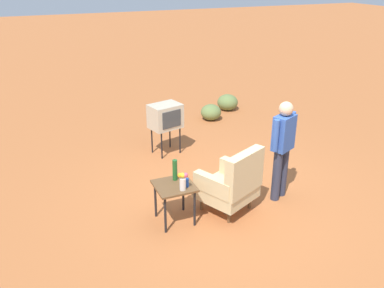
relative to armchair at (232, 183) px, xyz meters
name	(u,v)px	position (x,y,z in m)	size (l,w,h in m)	color
ground_plane	(233,200)	(-0.19, -0.28, -0.50)	(60.00, 60.00, 0.00)	#AD6033
armchair	(232,183)	(0.00, 0.00, 0.00)	(1.02, 1.03, 1.06)	brown
side_table	(174,190)	(0.89, -0.09, 0.02)	(0.56, 0.56, 0.61)	black
tv_on_stand	(165,117)	(0.20, -2.43, 0.28)	(0.69, 0.58, 1.03)	black
person_standing	(283,145)	(-0.92, -0.08, 0.44)	(0.52, 0.35, 1.64)	#2D3347
bottle_wine_green	(175,170)	(0.83, -0.23, 0.27)	(0.07, 0.07, 0.32)	#1E5623
soda_can_blue	(187,183)	(0.74, 0.02, 0.17)	(0.07, 0.07, 0.12)	blue
flower_vase	(183,180)	(0.83, 0.08, 0.26)	(0.14, 0.09, 0.27)	silver
shrub_mid	(228,102)	(-2.20, -4.37, -0.29)	(0.54, 0.54, 0.42)	olive
shrub_far	(211,112)	(-1.47, -3.86, -0.30)	(0.50, 0.50, 0.39)	olive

